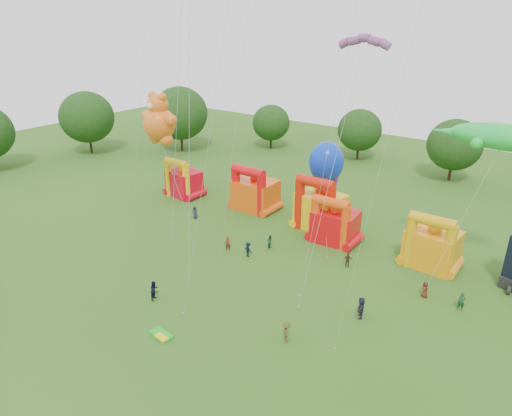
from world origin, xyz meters
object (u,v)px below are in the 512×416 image
Objects in this scene: octopus_kite at (326,202)px; spectator_0 at (195,212)px; bouncy_castle_0 at (183,181)px; spectator_4 at (348,260)px; gecko_kite at (470,203)px; teddy_bear_kite at (168,153)px; bouncy_castle_2 at (319,208)px.

octopus_kite reaches higher than spectator_0.
spectator_4 is (28.05, -4.62, -1.39)m from bouncy_castle_0.
bouncy_castle_0 is at bearing -34.53° from spectator_4.
teddy_bear_kite is at bearing -172.37° from gecko_kite.
spectator_0 is at bearing -172.26° from gecko_kite.
teddy_bear_kite reaches higher than bouncy_castle_0.
bouncy_castle_0 is at bearing -175.12° from bouncy_castle_2.
gecko_kite is at bearing -1.13° from bouncy_castle_0.
bouncy_castle_0 is 38.17m from gecko_kite.
bouncy_castle_2 is 9.68m from spectator_4.
bouncy_castle_2 is 0.44× the size of teddy_bear_kite.
gecko_kite is at bearing 7.63° from teddy_bear_kite.
teddy_bear_kite reaches higher than spectator_0.
teddy_bear_kite is (-17.82, -7.16, 5.45)m from bouncy_castle_2.
bouncy_castle_0 is 28.46m from spectator_4.
teddy_bear_kite is 9.47× the size of spectator_0.
teddy_bear_kite is 1.01× the size of gecko_kite.
teddy_bear_kite reaches higher than octopus_kite.
octopus_kite is at bearing 171.63° from gecko_kite.
gecko_kite is (34.48, 4.62, 0.09)m from teddy_bear_kite.
bouncy_castle_0 is at bearing 120.94° from teddy_bear_kite.
spectator_0 is 1.03× the size of spectator_4.
gecko_kite is at bearing -8.37° from octopus_kite.
bouncy_castle_0 is 0.83× the size of bouncy_castle_2.
teddy_bear_kite is 20.48m from octopus_kite.
gecko_kite reaches higher than spectator_4.
octopus_kite is (18.79, 6.93, -4.32)m from teddy_bear_kite.
teddy_bear_kite is at bearing -159.76° from octopus_kite.
bouncy_castle_2 is at bearing 4.88° from bouncy_castle_0.
bouncy_castle_2 reaches higher than bouncy_castle_0.
teddy_bear_kite is at bearing -23.47° from spectator_4.
bouncy_castle_0 is 0.37× the size of teddy_bear_kite.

